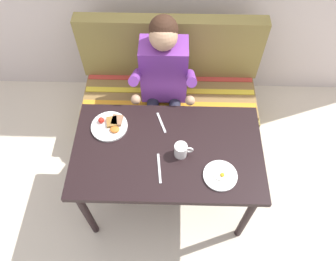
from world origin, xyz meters
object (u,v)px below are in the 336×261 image
(couch, at_px, (170,97))
(knife, at_px, (159,168))
(person, at_px, (164,79))
(plate_eggs, at_px, (220,175))
(fork, at_px, (161,123))
(table, at_px, (167,156))
(plate_breakfast, at_px, (110,125))
(coffee_mug, at_px, (181,150))

(couch, bearing_deg, knife, -92.90)
(person, bearing_deg, plate_eggs, -64.81)
(plate_eggs, xyz_separation_m, fork, (-0.36, 0.38, -0.01))
(person, relative_size, knife, 6.06)
(table, xyz_separation_m, plate_breakfast, (-0.38, 0.17, 0.10))
(coffee_mug, distance_m, fork, 0.27)
(couch, height_order, plate_breakfast, couch)
(plate_breakfast, distance_m, coffee_mug, 0.51)
(couch, distance_m, person, 0.45)
(person, height_order, plate_breakfast, person)
(plate_breakfast, relative_size, fork, 1.40)
(plate_breakfast, distance_m, knife, 0.45)
(table, height_order, coffee_mug, coffee_mug)
(plate_breakfast, height_order, plate_eggs, plate_breakfast)
(couch, bearing_deg, plate_eggs, -71.31)
(plate_eggs, bearing_deg, table, 150.77)
(coffee_mug, bearing_deg, couch, 96.08)
(person, xyz_separation_m, coffee_mug, (0.13, -0.62, 0.04))
(plate_breakfast, bearing_deg, couch, 57.60)
(couch, height_order, plate_eggs, couch)
(plate_breakfast, relative_size, coffee_mug, 2.02)
(couch, xyz_separation_m, knife, (-0.05, -0.90, 0.40))
(couch, xyz_separation_m, plate_eggs, (0.32, -0.94, 0.41))
(plate_eggs, relative_size, fork, 1.20)
(coffee_mug, xyz_separation_m, fork, (-0.13, 0.24, -0.05))
(person, height_order, knife, person)
(fork, bearing_deg, knife, -110.46)
(person, xyz_separation_m, fork, (-0.00, -0.39, -0.01))
(table, relative_size, plate_breakfast, 5.02)
(knife, bearing_deg, person, 83.25)
(plate_breakfast, bearing_deg, fork, 6.53)
(table, xyz_separation_m, couch, (0.00, 0.76, -0.32))
(person, height_order, coffee_mug, person)
(couch, distance_m, plate_breakfast, 0.82)
(plate_eggs, xyz_separation_m, coffee_mug, (-0.23, 0.15, 0.04))
(table, distance_m, plate_breakfast, 0.43)
(couch, xyz_separation_m, fork, (-0.05, -0.56, 0.40))
(plate_eggs, bearing_deg, couch, 108.69)
(fork, bearing_deg, plate_eggs, -66.81)
(table, relative_size, fork, 7.06)
(plate_breakfast, distance_m, fork, 0.34)
(person, height_order, fork, person)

